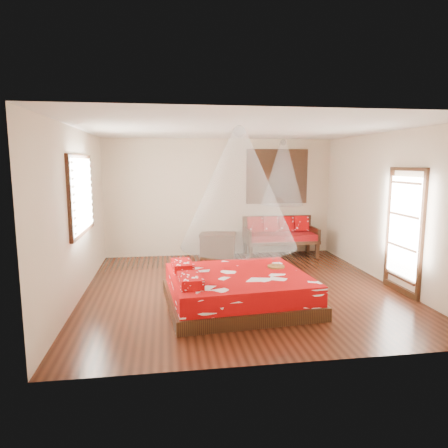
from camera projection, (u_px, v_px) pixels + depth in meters
The scene contains 10 objects.
room at pixel (242, 211), 6.96m from camera, with size 5.54×5.54×2.84m.
bed at pixel (237, 289), 6.32m from camera, with size 2.37×2.18×0.65m.
daybed at pixel (280, 234), 9.63m from camera, with size 1.73×0.77×0.94m.
storage_chest at pixel (218, 245), 9.52m from camera, with size 0.95×0.78×0.57m.
shutter_panel at pixel (277, 176), 9.75m from camera, with size 1.52×0.06×1.32m.
window_left at pixel (82, 195), 6.73m from camera, with size 0.10×1.74×1.34m.
glazed_door at pixel (404, 232), 6.82m from camera, with size 0.08×1.02×2.16m.
wine_tray at pixel (276, 264), 6.67m from camera, with size 0.28×0.28×0.23m.
mosquito_net_main at pixel (239, 188), 6.08m from camera, with size 1.81×1.81×1.80m, color silver.
mosquito_net_daybed at pixel (283, 173), 9.27m from camera, with size 0.97×0.97×1.50m, color silver.
Camera 1 is at (-1.31, -6.80, 2.24)m, focal length 32.00 mm.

